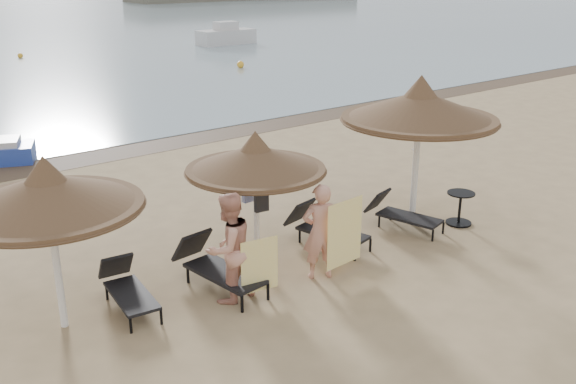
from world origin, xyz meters
The scene contains 18 objects.
ground centered at (0.00, 0.00, 0.00)m, with size 160.00×160.00×0.00m, color tan.
wet_sand_strip centered at (0.00, 9.40, 0.00)m, with size 200.00×1.60×0.01m, color #503C29.
palapa_left centered at (-3.88, 0.86, 2.15)m, with size 2.73×2.73×2.71m.
palapa_center centered at (-0.26, 0.85, 1.99)m, with size 2.52×2.52×2.50m.
palapa_right centered at (3.42, 0.35, 2.52)m, with size 3.19×3.19×3.16m.
lounger_far_left centered at (-2.83, 0.86, 0.32)m, with size 0.71×1.64×0.71m.
lounger_near_left centered at (-1.36, 0.56, 0.38)m, with size 0.85×1.94×0.84m.
lounger_near_right centered at (1.25, 0.75, 0.35)m, with size 0.94×1.83×0.78m.
lounger_far_right centered at (3.05, 0.37, 0.33)m, with size 0.92×1.70×0.73m.
side_table centered at (4.19, -0.28, 0.33)m, with size 0.58×0.58×0.70m.
person_left centered at (-1.42, 0.00, 1.07)m, with size 0.98×0.64×2.14m, color tan.
person_right centered at (0.25, -0.31, 1.00)m, with size 0.92×0.60×2.00m, color tan.
towel_left centered at (-1.07, -0.35, 0.64)m, with size 0.65×0.13×0.92m.
towel_right centered at (0.60, -0.56, 0.83)m, with size 0.86×0.08×1.20m.
bag_patterned centered at (-0.26, 1.03, 1.36)m, with size 0.33×0.13×0.41m.
bag_dark centered at (-0.26, 0.69, 1.24)m, with size 0.27×0.12×0.37m.
buoy_mid centered at (4.75, 31.76, 0.15)m, with size 0.31×0.31×0.31m, color yellow.
buoy_right centered at (12.80, 20.61, 0.19)m, with size 0.38×0.38×0.38m, color yellow.
Camera 1 is at (-6.48, -7.96, 5.21)m, focal length 40.00 mm.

